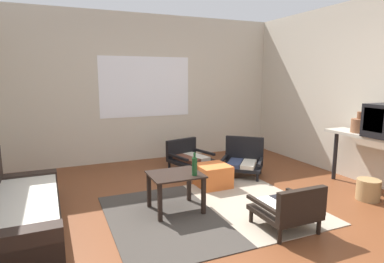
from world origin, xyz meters
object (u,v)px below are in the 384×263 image
glass_bottle (195,166)px  coffee_table (175,182)px  armchair_striped_foreground (289,208)px  armchair_corner (243,159)px  armchair_by_window (188,156)px  clay_vase (360,125)px  couch (13,209)px  ottoman_orange (213,176)px  console_shelf (378,143)px  wicker_basket (368,190)px

glass_bottle → coffee_table: bearing=141.5°
coffee_table → armchair_striped_foreground: armchair_striped_foreground is taller
armchair_corner → armchair_by_window: bearing=134.2°
coffee_table → clay_vase: 2.74m
coffee_table → glass_bottle: bearing=-38.5°
couch → clay_vase: 4.46m
coffee_table → ottoman_orange: size_ratio=1.37×
console_shelf → glass_bottle: 2.53m
armchair_by_window → armchair_striped_foreground: 2.54m
armchair_striped_foreground → glass_bottle: bearing=131.7°
couch → coffee_table: 1.73m
coffee_table → wicker_basket: size_ratio=2.09×
couch → console_shelf: bearing=-9.8°
armchair_corner → clay_vase: bearing=-44.1°
couch → ottoman_orange: 2.52m
armchair_by_window → wicker_basket: size_ratio=2.63×
coffee_table → console_shelf: console_shelf is taller
armchair_by_window → glass_bottle: 1.89m
console_shelf → clay_vase: size_ratio=5.08×
console_shelf → wicker_basket: console_shelf is taller
coffee_table → clay_vase: (2.68, -0.23, 0.54)m
armchair_striped_foreground → glass_bottle: 1.11m
armchair_striped_foreground → clay_vase: 2.03m
coffee_table → clay_vase: clay_vase is taller
ottoman_orange → clay_vase: 2.19m
armchair_striped_foreground → console_shelf: 1.89m
coffee_table → ottoman_orange: (0.79, 0.58, -0.20)m
armchair_corner → wicker_basket: size_ratio=2.86×
armchair_corner → console_shelf: 1.92m
armchair_striped_foreground → armchair_by_window: bearing=91.3°
couch → armchair_striped_foreground: 2.84m
armchair_by_window → armchair_corner: bearing=-45.8°
ottoman_orange → clay_vase: bearing=-23.2°
armchair_by_window → armchair_corner: size_ratio=0.92×
ottoman_orange → console_shelf: console_shelf is taller
armchair_corner → armchair_striped_foreground: bearing=-108.3°
armchair_by_window → glass_bottle: size_ratio=2.86×
couch → armchair_corner: couch is taller
armchair_by_window → armchair_corner: 0.96m
clay_vase → glass_bottle: size_ratio=1.10×
armchair_by_window → clay_vase: 2.70m
armchair_striped_foreground → glass_bottle: size_ratio=2.15×
couch → clay_vase: clay_vase is taller
couch → armchair_striped_foreground: (2.59, -1.16, 0.03)m
couch → ottoman_orange: bearing=8.1°
ottoman_orange → glass_bottle: 1.03m
coffee_table → armchair_corner: (1.50, 0.91, -0.11)m
couch → glass_bottle: bearing=-11.1°
armchair_corner → coffee_table: bearing=-148.7°
clay_vase → armchair_striped_foreground: bearing=-158.6°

